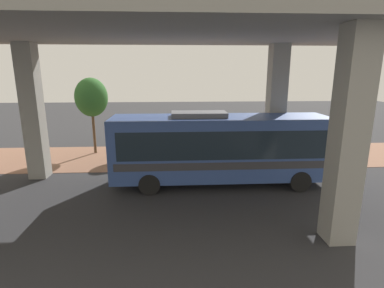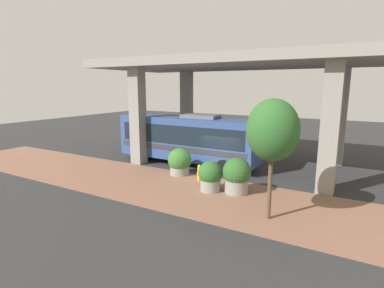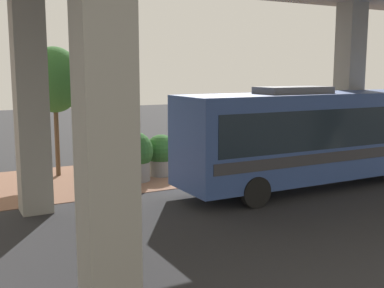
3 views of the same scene
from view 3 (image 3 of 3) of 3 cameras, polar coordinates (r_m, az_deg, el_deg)
ground_plane at (r=18.19m, az=2.11°, el=-4.84°), size 80.00×80.00×0.00m
sidewalk_strip at (r=20.77m, az=-2.07°, el=-3.10°), size 6.00×40.00×0.02m
bus at (r=18.00m, az=14.35°, el=1.24°), size 2.66×10.60×3.70m
fire_hydrant at (r=19.28m, az=1.30°, el=-2.44°), size 0.50×0.24×1.05m
planter_front at (r=19.65m, az=-3.65°, el=-1.30°), size 1.32×1.32×1.69m
planter_middle at (r=18.73m, az=-6.94°, el=-1.44°), size 1.53×1.53×1.94m
planter_back at (r=19.62m, az=6.87°, el=-1.39°), size 1.54×1.54×1.75m
street_tree_near at (r=19.99m, az=-15.99°, el=7.28°), size 2.17×2.17×5.20m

